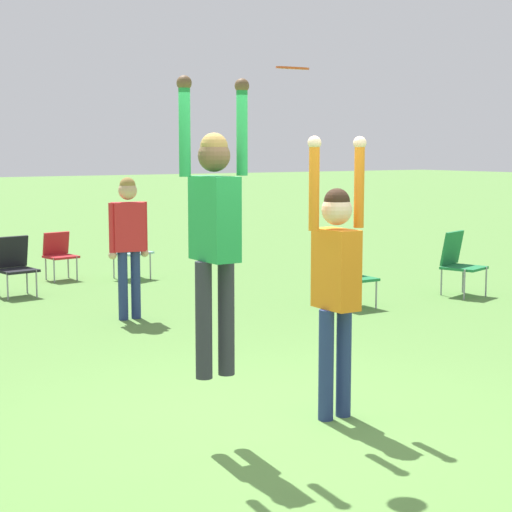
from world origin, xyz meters
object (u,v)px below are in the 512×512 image
object	(u,v)px
person_defending	(336,270)
person_spectator_near	(128,234)
camping_chair_0	(458,259)
person_jumping	(214,221)
frisbee	(292,68)
camping_chair_4	(59,252)
camping_chair_2	(349,271)
camping_chair_5	(129,246)
camping_chair_3	(15,263)

from	to	relation	value
person_defending	person_spectator_near	xyz separation A→B (m)	(0.34, 4.53, -0.11)
person_defending	camping_chair_0	xyz separation A→B (m)	(5.11, 3.53, -0.66)
camping_chair_0	person_jumping	bearing A→B (deg)	12.20
person_defending	person_spectator_near	bearing A→B (deg)	176.82
camping_chair_0	person_spectator_near	world-z (taller)	person_spectator_near
frisbee	camping_chair_4	distance (m)	8.68
camping_chair_2	camping_chair_4	distance (m)	5.08
camping_chair_5	person_jumping	bearing A→B (deg)	46.35
frisbee	camping_chair_4	bearing A→B (deg)	81.11
person_jumping	camping_chair_4	xyz separation A→B (m)	(1.87, 8.15, -1.16)
camping_chair_4	camping_chair_2	bearing A→B (deg)	110.03
person_jumping	person_defending	xyz separation A→B (m)	(1.08, -0.02, -0.43)
camping_chair_0	camping_chair_5	world-z (taller)	camping_chair_5
camping_chair_5	person_defending	bearing A→B (deg)	53.77
person_jumping	frisbee	distance (m)	1.22
camping_chair_2	camping_chair_4	world-z (taller)	camping_chair_2
camping_chair_0	camping_chair_2	distance (m)	1.93
camping_chair_2	camping_chair_4	xyz separation A→B (m)	(-2.40, 4.48, -0.02)
frisbee	camping_chair_5	xyz separation A→B (m)	(2.31, 7.80, -2.15)
camping_chair_3	person_defending	bearing A→B (deg)	84.66
camping_chair_3	camping_chair_5	bearing A→B (deg)	-170.56
frisbee	camping_chair_5	world-z (taller)	frisbee
camping_chair_3	camping_chair_2	bearing A→B (deg)	128.52
camping_chair_4	camping_chair_0	bearing A→B (deg)	124.85
frisbee	camping_chair_0	world-z (taller)	frisbee
camping_chair_3	person_spectator_near	size ratio (longest dim) A/B	0.49
camping_chair_3	person_spectator_near	xyz separation A→B (m)	(0.65, -2.49, 0.58)
person_jumping	person_spectator_near	distance (m)	4.76
person_defending	camping_chair_3	distance (m)	7.07
camping_chair_5	camping_chair_0	bearing A→B (deg)	105.56
person_jumping	camping_chair_3	xyz separation A→B (m)	(0.77, 7.00, -1.13)
camping_chair_3	camping_chair_0	bearing A→B (deg)	139.36
person_jumping	camping_chair_3	world-z (taller)	person_jumping
camping_chair_0	camping_chair_5	xyz separation A→B (m)	(-3.31, 4.15, 0.01)
camping_chair_4	camping_chair_5	world-z (taller)	camping_chair_5
camping_chair_4	person_spectator_near	xyz separation A→B (m)	(-0.44, -3.64, 0.61)
camping_chair_2	person_spectator_near	world-z (taller)	person_spectator_near
frisbee	person_spectator_near	xyz separation A→B (m)	(0.85, 4.65, -1.62)
frisbee	person_spectator_near	size ratio (longest dim) A/B	0.14
person_jumping	camping_chair_5	distance (m)	8.26
camping_chair_3	frisbee	bearing A→B (deg)	80.54
frisbee	person_spectator_near	bearing A→B (deg)	79.58
camping_chair_4	person_spectator_near	bearing A→B (deg)	74.90
camping_chair_2	frisbee	bearing A→B (deg)	47.19
frisbee	camping_chair_3	world-z (taller)	frisbee
person_spectator_near	camping_chair_0	bearing A→B (deg)	-0.77
camping_chair_3	person_spectator_near	bearing A→B (deg)	96.86
person_defending	camping_chair_5	distance (m)	7.92
camping_chair_0	camping_chair_3	world-z (taller)	camping_chair_0
camping_chair_0	camping_chair_3	distance (m)	6.45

